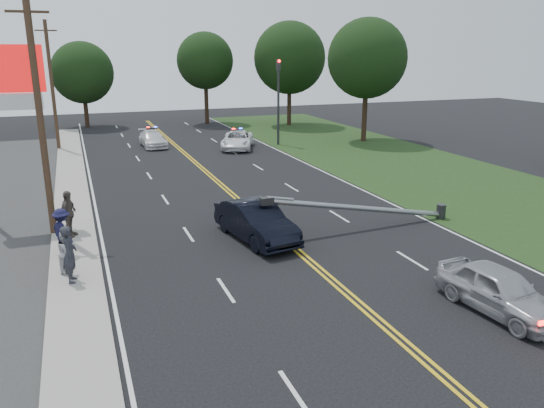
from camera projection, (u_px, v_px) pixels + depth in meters
name	position (u px, v px, depth m)	size (l,w,h in m)	color
ground	(385.00, 327.00, 15.46)	(120.00, 120.00, 0.00)	black
sidewalk	(74.00, 247.00, 21.60)	(1.80, 70.00, 0.12)	gray
grass_verge	(499.00, 197.00, 29.01)	(12.00, 80.00, 0.01)	black
centerline_yellow	(268.00, 225.00, 24.45)	(0.36, 80.00, 0.00)	gold
pylon_sign	(7.00, 93.00, 22.82)	(3.20, 0.35, 8.00)	gray
traffic_signal	(278.00, 94.00, 44.05)	(0.28, 0.41, 7.05)	#2D2D30
fallen_streetlight	(370.00, 208.00, 23.81)	(9.36, 0.44, 1.91)	#2D2D30
utility_pole_mid	(40.00, 118.00, 21.72)	(1.60, 0.28, 10.00)	#382619
utility_pole_far	(52.00, 86.00, 41.49)	(1.60, 0.28, 10.00)	#382619
tree_6	(82.00, 73.00, 53.90)	(6.22, 6.22, 8.66)	black
tree_7	(205.00, 61.00, 56.38)	(5.99, 5.99, 9.67)	black
tree_8	(290.00, 58.00, 55.09)	(7.44, 7.44, 10.70)	black
tree_9	(367.00, 59.00, 45.10)	(6.76, 6.76, 10.46)	black
crashed_sedan	(256.00, 221.00, 22.36)	(1.71, 4.91, 1.62)	black
waiting_sedan	(499.00, 290.00, 16.18)	(1.69, 4.19, 1.43)	#A7A9AF
emergency_a	(237.00, 140.00, 43.16)	(2.33, 5.05, 1.40)	white
emergency_b	(153.00, 139.00, 44.04)	(1.83, 4.50, 1.31)	silver
bystander_a	(70.00, 254.00, 17.94)	(0.73, 0.48, 2.00)	#292A32
bystander_b	(66.00, 252.00, 18.79)	(0.74, 0.58, 1.53)	silver
bystander_c	(62.00, 231.00, 20.43)	(1.18, 0.68, 1.83)	#18173A
bystander_d	(68.00, 214.00, 22.34)	(1.17, 0.49, 1.99)	#564B45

